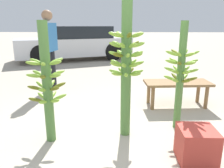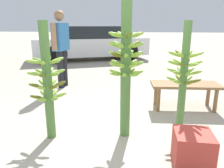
{
  "view_description": "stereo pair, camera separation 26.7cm",
  "coord_description": "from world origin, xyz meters",
  "px_view_note": "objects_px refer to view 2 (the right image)",
  "views": [
    {
      "loc": [
        -0.04,
        -2.3,
        1.35
      ],
      "look_at": [
        -0.14,
        0.28,
        0.65
      ],
      "focal_mm": 35.0,
      "sensor_mm": 36.0,
      "label": 1
    },
    {
      "loc": [
        0.23,
        -2.28,
        1.35
      ],
      "look_at": [
        -0.14,
        0.28,
        0.65
      ],
      "focal_mm": 35.0,
      "sensor_mm": 36.0,
      "label": 2
    }
  ],
  "objects_px": {
    "banana_stalk_center": "(126,67)",
    "banana_stalk_right": "(184,75)",
    "vendor_person": "(61,43)",
    "market_bench": "(185,88)",
    "parked_car": "(92,43)",
    "produce_crate": "(192,150)",
    "banana_stalk_left": "(47,81)"
  },
  "relations": [
    {
      "from": "banana_stalk_right",
      "to": "parked_car",
      "type": "relative_size",
      "value": 0.3
    },
    {
      "from": "banana_stalk_center",
      "to": "market_bench",
      "type": "xyz_separation_m",
      "value": [
        0.9,
        1.04,
        -0.52
      ]
    },
    {
      "from": "banana_stalk_left",
      "to": "parked_car",
      "type": "relative_size",
      "value": 0.3
    },
    {
      "from": "banana_stalk_right",
      "to": "banana_stalk_left",
      "type": "bearing_deg",
      "value": -165.79
    },
    {
      "from": "parked_car",
      "to": "produce_crate",
      "type": "relative_size",
      "value": 13.12
    },
    {
      "from": "banana_stalk_center",
      "to": "banana_stalk_left",
      "type": "bearing_deg",
      "value": -168.19
    },
    {
      "from": "produce_crate",
      "to": "banana_stalk_center",
      "type": "bearing_deg",
      "value": 142.28
    },
    {
      "from": "banana_stalk_center",
      "to": "market_bench",
      "type": "distance_m",
      "value": 1.47
    },
    {
      "from": "vendor_person",
      "to": "parked_car",
      "type": "xyz_separation_m",
      "value": [
        -0.29,
        4.1,
        -0.33
      ]
    },
    {
      "from": "banana_stalk_right",
      "to": "produce_crate",
      "type": "xyz_separation_m",
      "value": [
        0.0,
        -0.77,
        -0.57
      ]
    },
    {
      "from": "banana_stalk_center",
      "to": "parked_car",
      "type": "height_order",
      "value": "banana_stalk_center"
    },
    {
      "from": "vendor_person",
      "to": "produce_crate",
      "type": "bearing_deg",
      "value": 47.12
    },
    {
      "from": "banana_stalk_right",
      "to": "vendor_person",
      "type": "height_order",
      "value": "vendor_person"
    },
    {
      "from": "produce_crate",
      "to": "banana_stalk_right",
      "type": "bearing_deg",
      "value": 90.17
    },
    {
      "from": "banana_stalk_right",
      "to": "parked_car",
      "type": "bearing_deg",
      "value": 113.45
    },
    {
      "from": "banana_stalk_center",
      "to": "banana_stalk_right",
      "type": "relative_size",
      "value": 1.16
    },
    {
      "from": "vendor_person",
      "to": "parked_car",
      "type": "distance_m",
      "value": 4.13
    },
    {
      "from": "banana_stalk_left",
      "to": "vendor_person",
      "type": "relative_size",
      "value": 0.85
    },
    {
      "from": "banana_stalk_center",
      "to": "produce_crate",
      "type": "xyz_separation_m",
      "value": [
        0.71,
        -0.55,
        -0.7
      ]
    },
    {
      "from": "banana_stalk_center",
      "to": "parked_car",
      "type": "xyz_separation_m",
      "value": [
        -1.87,
        6.15,
        -0.23
      ]
    },
    {
      "from": "banana_stalk_right",
      "to": "parked_car",
      "type": "xyz_separation_m",
      "value": [
        -2.57,
        5.93,
        -0.11
      ]
    },
    {
      "from": "market_bench",
      "to": "parked_car",
      "type": "height_order",
      "value": "parked_car"
    },
    {
      "from": "banana_stalk_center",
      "to": "market_bench",
      "type": "relative_size",
      "value": 1.45
    },
    {
      "from": "banana_stalk_right",
      "to": "parked_car",
      "type": "height_order",
      "value": "banana_stalk_right"
    },
    {
      "from": "market_bench",
      "to": "produce_crate",
      "type": "xyz_separation_m",
      "value": [
        -0.19,
        -1.59,
        -0.18
      ]
    },
    {
      "from": "vendor_person",
      "to": "parked_car",
      "type": "relative_size",
      "value": 0.35
    },
    {
      "from": "vendor_person",
      "to": "market_bench",
      "type": "relative_size",
      "value": 1.47
    },
    {
      "from": "banana_stalk_left",
      "to": "banana_stalk_center",
      "type": "relative_size",
      "value": 0.86
    },
    {
      "from": "vendor_person",
      "to": "market_bench",
      "type": "distance_m",
      "value": 2.74
    },
    {
      "from": "banana_stalk_left",
      "to": "parked_car",
      "type": "xyz_separation_m",
      "value": [
        -0.97,
        6.34,
        -0.07
      ]
    },
    {
      "from": "banana_stalk_center",
      "to": "banana_stalk_right",
      "type": "distance_m",
      "value": 0.75
    },
    {
      "from": "market_bench",
      "to": "produce_crate",
      "type": "distance_m",
      "value": 1.61
    }
  ]
}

